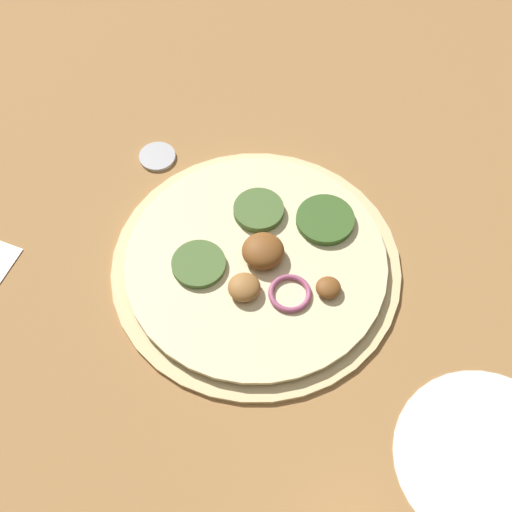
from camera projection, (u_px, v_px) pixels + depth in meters
ground_plane at (256, 267)px, 0.65m from camera, size 3.00×3.00×0.00m
pizza at (257, 262)px, 0.64m from camera, size 0.26×0.26×0.03m
loose_cap at (157, 155)px, 0.71m from camera, size 0.04×0.04×0.01m
flour_patch at (487, 458)px, 0.55m from camera, size 0.15×0.15×0.00m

